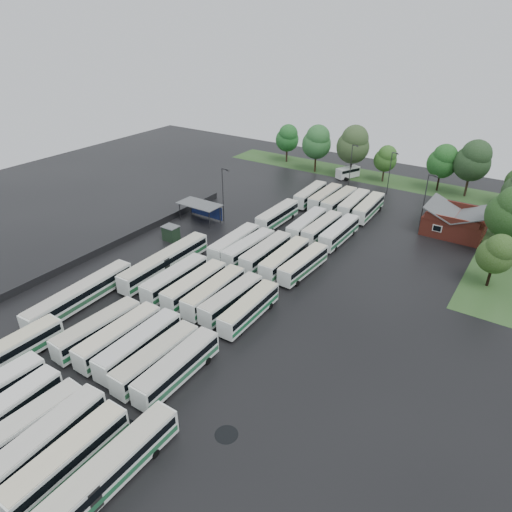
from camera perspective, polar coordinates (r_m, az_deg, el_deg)
The scene contains 55 objects.
ground at distance 63.43m, azimuth -7.60°, elevation -5.78°, with size 160.00×160.00×0.00m, color black.
brick_building at distance 88.76m, azimuth 23.56°, elevation 3.71°, with size 10.07×8.60×5.39m.
wash_shed at distance 86.83m, azimuth -6.90°, elevation 6.23°, with size 8.20×4.20×3.58m.
utility_hut at distance 80.56m, azimuth -10.59°, elevation 2.84°, with size 2.70×2.20×2.62m.
grass_strip_north at distance 114.40m, azimuth 15.09°, elevation 9.34°, with size 80.00×10.00×0.01m, color #294A1E.
west_fence at distance 82.16m, azimuth -15.78°, elevation 2.18°, with size 0.10×50.00×1.20m, color #2D2D30.
bus_r0c1 at distance 51.51m, azimuth -28.84°, elevation -16.75°, with size 2.73×11.21×3.10m.
bus_r0c2 at distance 49.18m, azimuth -26.84°, elevation -18.64°, with size 2.79×11.27×3.11m.
bus_r0c3 at distance 47.32m, azimuth -24.66°, elevation -20.13°, with size 3.05×11.71×3.23m.
bus_r0c4 at distance 45.22m, azimuth -22.50°, elevation -22.40°, with size 2.60×11.61×3.22m.
bus_r1c0 at distance 58.34m, azimuth -19.18°, elevation -8.64°, with size 2.90×11.43×3.16m.
bus_r1c1 at distance 56.38m, azimuth -16.74°, elevation -9.60°, with size 2.48×11.46×3.19m.
bus_r1c2 at distance 54.47m, azimuth -14.40°, elevation -10.72°, with size 2.70×11.64×3.23m.
bus_r1c3 at distance 52.31m, azimuth -12.34°, elevation -12.37°, with size 2.57×11.40×3.16m.
bus_r1c4 at distance 50.80m, azimuth -9.79°, elevation -13.51°, with size 2.61×11.46×3.18m.
bus_r2c0 at distance 65.81m, azimuth -10.08°, elevation -2.80°, with size 2.56×11.58×3.22m.
bus_r2c1 at distance 63.88m, azimuth -7.68°, elevation -3.66°, with size 2.48×11.40×3.17m.
bus_r2c2 at distance 62.20m, azimuth -5.27°, elevation -4.47°, with size 2.67×11.43×3.17m.
bus_r2c3 at distance 60.70m, azimuth -3.09°, elevation -5.36°, with size 2.69×11.04×3.05m.
bus_r2c4 at distance 58.79m, azimuth -0.85°, elevation -6.56°, with size 2.55×11.01×3.05m.
bus_r3c0 at distance 74.77m, azimuth -2.73°, elevation 1.62°, with size 2.72×11.60×3.21m.
bus_r3c1 at distance 73.30m, azimuth -0.91°, elevation 1.04°, with size 2.83×11.35×3.14m.
bus_r3c2 at distance 71.80m, azimuth 1.25°, elevation 0.46°, with size 2.48×11.54×3.21m.
bus_r3c3 at distance 70.11m, azimuth 3.61°, elevation -0.33°, with size 2.59×11.57×3.21m.
bus_r3c4 at distance 69.04m, azimuth 5.94°, elevation -1.01°, with size 2.81×11.03×3.04m.
bus_r4c0 at distance 85.18m, azimuth 2.70°, elevation 5.08°, with size 2.48×11.55×3.21m.
bus_r4c2 at distance 81.98m, azimuth 6.36°, elevation 3.95°, with size 2.79×11.50×3.18m.
bus_r4c3 at distance 80.98m, azimuth 8.26°, elevation 3.48°, with size 2.54×11.16×3.10m.
bus_r4c4 at distance 79.76m, azimuth 10.37°, elevation 2.93°, with size 2.48×11.40×3.17m.
bus_r5c0 at distance 96.15m, azimuth 6.79°, elevation 7.64°, with size 2.89×11.27×3.11m.
bus_r5c1 at distance 95.03m, azimuth 8.63°, elevation 7.27°, with size 2.52×11.25×3.12m.
bus_r5c2 at distance 93.43m, azimuth 10.35°, elevation 6.79°, with size 2.68×11.63×3.22m.
bus_r5c3 at distance 92.58m, azimuth 12.12°, elevation 6.39°, with size 2.86×11.48×3.17m.
bus_r5c4 at distance 91.36m, azimuth 13.90°, elevation 5.90°, with size 2.93×11.62×3.21m.
artic_bus_west_b at distance 70.47m, azimuth -11.28°, elevation -0.69°, with size 2.75×17.35×3.21m.
artic_bus_west_c at distance 65.68m, azimuth -21.10°, elevation -4.58°, with size 3.10×16.73×3.09m.
artic_bus_east at distance 42.92m, azimuth -19.52°, elevation -25.33°, with size 2.43×17.03×3.16m.
minibus at distance 112.81m, azimuth 11.40°, elevation 10.25°, with size 4.36×6.21×2.55m.
tree_north_0 at distance 122.21m, azimuth 3.96°, elevation 14.53°, with size 6.01×6.01×9.95m.
tree_north_1 at distance 114.39m, azimuth 7.63°, elevation 13.98°, with size 7.05×7.05×11.68m.
tree_north_2 at distance 111.09m, azimuth 12.10°, elevation 13.51°, with size 7.62×7.62×12.62m.
tree_north_3 at distance 110.88m, azimuth 15.93°, elevation 11.66°, with size 5.22×5.22×8.65m.
tree_north_4 at distance 108.27m, azimuth 22.34°, elevation 10.93°, with size 6.38×6.38×10.56m.
tree_north_5 at distance 106.86m, azimuth 25.53°, elevation 10.75°, with size 7.47×7.47×12.36m.
tree_east_0 at distance 72.08m, azimuth 27.90°, elevation 0.29°, with size 5.08×5.08×8.41m.
tree_east_1 at distance 81.70m, azimuth 29.34°, elevation 4.85°, with size 7.26×7.26×12.03m.
lamp_post_ne at distance 86.28m, azimuth 20.41°, elevation 6.74°, with size 1.63×0.32×10.60m.
lamp_post_nw at distance 85.02m, azimuth -4.10°, elevation 8.09°, with size 1.60×0.31×10.42m.
lamp_post_back_w at distance 105.74m, azimuth 11.84°, elevation 11.36°, with size 1.47×0.29×9.57m.
lamp_post_back_e at distance 102.52m, azimuth 16.45°, elevation 10.21°, with size 1.45×0.28×9.40m.
puddle_0 at distance 55.01m, azimuth -25.89°, elevation -15.09°, with size 5.44×5.44×0.01m, color black.
puddle_1 at distance 47.90m, azimuth -16.81°, elevation -20.73°, with size 4.19×4.19×0.01m, color black.
puddle_2 at distance 67.94m, azimuth -12.21°, elevation -3.71°, with size 6.68×6.68×0.01m, color black.
puddle_3 at distance 62.23m, azimuth -5.90°, elevation -6.41°, with size 3.44×3.44×0.01m, color black.
puddle_4 at distance 46.30m, azimuth -3.72°, elevation -21.38°, with size 2.27×2.27×0.01m, color black.
Camera 1 is at (35.92, -38.62, 35.23)m, focal length 32.00 mm.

